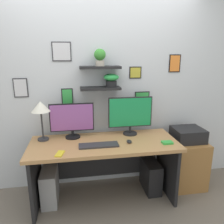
{
  "coord_description": "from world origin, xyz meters",
  "views": [
    {
      "loc": [
        -0.3,
        -2.32,
        1.74
      ],
      "look_at": [
        0.1,
        0.05,
        1.09
      ],
      "focal_mm": 34.79,
      "sensor_mm": 36.0,
      "label": 1
    }
  ],
  "objects_px": {
    "drawer_cabinet": "(185,162)",
    "computer_tower_left": "(50,186)",
    "computer_tower_right": "(151,175)",
    "keyboard": "(99,145)",
    "printer": "(188,134)",
    "desk_lamp": "(41,109)",
    "scissors_tray": "(167,142)",
    "desk": "(104,156)",
    "computer_mouse": "(129,141)",
    "monitor_left": "(72,119)",
    "cell_phone": "(60,154)",
    "monitor_right": "(130,114)"
  },
  "relations": [
    {
      "from": "drawer_cabinet",
      "to": "computer_tower_left",
      "type": "xyz_separation_m",
      "value": [
        -1.78,
        -0.08,
        -0.11
      ]
    },
    {
      "from": "computer_tower_right",
      "to": "keyboard",
      "type": "bearing_deg",
      "value": -164.57
    },
    {
      "from": "keyboard",
      "to": "printer",
      "type": "bearing_deg",
      "value": 11.28
    },
    {
      "from": "computer_tower_left",
      "to": "drawer_cabinet",
      "type": "bearing_deg",
      "value": 2.48
    },
    {
      "from": "desk_lamp",
      "to": "drawer_cabinet",
      "type": "bearing_deg",
      "value": -1.48
    },
    {
      "from": "desk_lamp",
      "to": "scissors_tray",
      "type": "xyz_separation_m",
      "value": [
        1.41,
        -0.34,
        -0.37
      ]
    },
    {
      "from": "desk",
      "to": "printer",
      "type": "distance_m",
      "value": 1.14
    },
    {
      "from": "computer_tower_right",
      "to": "computer_mouse",
      "type": "bearing_deg",
      "value": -155.24
    },
    {
      "from": "monitor_left",
      "to": "printer",
      "type": "xyz_separation_m",
      "value": [
        1.48,
        -0.08,
        -0.26
      ]
    },
    {
      "from": "monitor_left",
      "to": "cell_phone",
      "type": "relative_size",
      "value": 3.74
    },
    {
      "from": "desk_lamp",
      "to": "printer",
      "type": "bearing_deg",
      "value": -1.48
    },
    {
      "from": "printer",
      "to": "computer_tower_right",
      "type": "height_order",
      "value": "printer"
    },
    {
      "from": "monitor_right",
      "to": "computer_tower_left",
      "type": "bearing_deg",
      "value": -171.35
    },
    {
      "from": "cell_phone",
      "to": "monitor_left",
      "type": "bearing_deg",
      "value": 88.18
    },
    {
      "from": "monitor_right",
      "to": "cell_phone",
      "type": "xyz_separation_m",
      "value": [
        -0.85,
        -0.45,
        -0.26
      ]
    },
    {
      "from": "desk",
      "to": "computer_mouse",
      "type": "height_order",
      "value": "computer_mouse"
    },
    {
      "from": "desk_lamp",
      "to": "computer_tower_right",
      "type": "height_order",
      "value": "desk_lamp"
    },
    {
      "from": "printer",
      "to": "computer_tower_right",
      "type": "distance_m",
      "value": 0.73
    },
    {
      "from": "printer",
      "to": "desk_lamp",
      "type": "bearing_deg",
      "value": 178.52
    },
    {
      "from": "desk",
      "to": "monitor_right",
      "type": "height_order",
      "value": "monitor_right"
    },
    {
      "from": "desk",
      "to": "cell_phone",
      "type": "xyz_separation_m",
      "value": [
        -0.49,
        -0.29,
        0.21
      ]
    },
    {
      "from": "monitor_left",
      "to": "computer_mouse",
      "type": "relative_size",
      "value": 5.82
    },
    {
      "from": "keyboard",
      "to": "computer_tower_left",
      "type": "height_order",
      "value": "keyboard"
    },
    {
      "from": "scissors_tray",
      "to": "computer_tower_left",
      "type": "xyz_separation_m",
      "value": [
        -1.36,
        0.22,
        -0.56
      ]
    },
    {
      "from": "monitor_right",
      "to": "computer_tower_left",
      "type": "relative_size",
      "value": 1.34
    },
    {
      "from": "drawer_cabinet",
      "to": "scissors_tray",
      "type": "bearing_deg",
      "value": -144.6
    },
    {
      "from": "computer_mouse",
      "to": "computer_tower_right",
      "type": "xyz_separation_m",
      "value": [
        0.34,
        0.16,
        -0.57
      ]
    },
    {
      "from": "monitor_left",
      "to": "cell_phone",
      "type": "height_order",
      "value": "monitor_left"
    },
    {
      "from": "monitor_right",
      "to": "printer",
      "type": "height_order",
      "value": "monitor_right"
    },
    {
      "from": "monitor_right",
      "to": "computer_tower_right",
      "type": "distance_m",
      "value": 0.86
    },
    {
      "from": "monitor_right",
      "to": "desk_lamp",
      "type": "relative_size",
      "value": 1.18
    },
    {
      "from": "printer",
      "to": "computer_tower_right",
      "type": "relative_size",
      "value": 0.95
    },
    {
      "from": "scissors_tray",
      "to": "monitor_left",
      "type": "bearing_deg",
      "value": 160.63
    },
    {
      "from": "computer_tower_left",
      "to": "computer_tower_right",
      "type": "xyz_separation_m",
      "value": [
        1.28,
        0.03,
        -0.01
      ]
    },
    {
      "from": "monitor_left",
      "to": "computer_tower_right",
      "type": "distance_m",
      "value": 1.26
    },
    {
      "from": "desk",
      "to": "scissors_tray",
      "type": "height_order",
      "value": "scissors_tray"
    },
    {
      "from": "printer",
      "to": "drawer_cabinet",
      "type": "bearing_deg",
      "value": 0.0
    },
    {
      "from": "scissors_tray",
      "to": "computer_tower_right",
      "type": "distance_m",
      "value": 0.62
    },
    {
      "from": "desk",
      "to": "drawer_cabinet",
      "type": "distance_m",
      "value": 1.15
    },
    {
      "from": "scissors_tray",
      "to": "monitor_right",
      "type": "bearing_deg",
      "value": 132.62
    },
    {
      "from": "printer",
      "to": "desk",
      "type": "bearing_deg",
      "value": -175.73
    },
    {
      "from": "desk",
      "to": "scissors_tray",
      "type": "xyz_separation_m",
      "value": [
        0.7,
        -0.21,
        0.22
      ]
    },
    {
      "from": "monitor_left",
      "to": "computer_tower_left",
      "type": "bearing_deg",
      "value": -152.53
    },
    {
      "from": "drawer_cabinet",
      "to": "computer_tower_right",
      "type": "distance_m",
      "value": 0.52
    },
    {
      "from": "computer_tower_right",
      "to": "printer",
      "type": "bearing_deg",
      "value": 5.33
    },
    {
      "from": "cell_phone",
      "to": "printer",
      "type": "relative_size",
      "value": 0.37
    },
    {
      "from": "desk",
      "to": "keyboard",
      "type": "bearing_deg",
      "value": -115.62
    },
    {
      "from": "computer_tower_left",
      "to": "computer_tower_right",
      "type": "height_order",
      "value": "computer_tower_left"
    },
    {
      "from": "cell_phone",
      "to": "scissors_tray",
      "type": "bearing_deg",
      "value": 17.69
    },
    {
      "from": "desk",
      "to": "monitor_left",
      "type": "relative_size",
      "value": 3.26
    }
  ]
}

